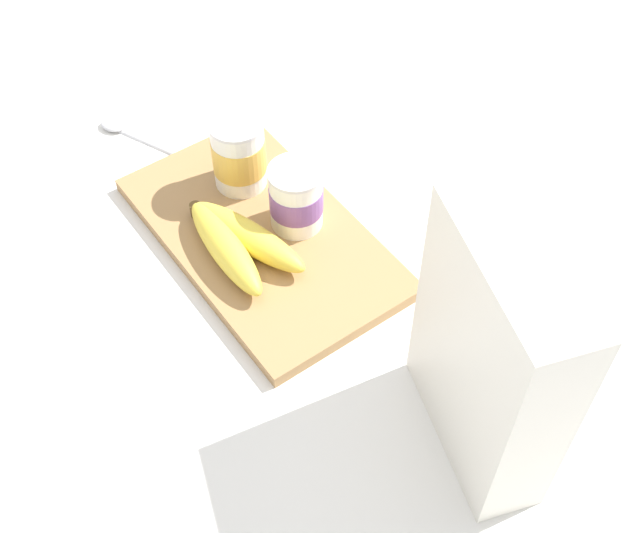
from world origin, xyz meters
The scene contains 7 objects.
ground_plane centered at (0.00, 0.00, 0.00)m, with size 2.40×2.40×0.00m, color silver.
cutting_board centered at (0.00, 0.00, 0.01)m, with size 0.36×0.21×0.02m, color #A37A4C.
cereal_box centered at (0.33, 0.03, 0.14)m, with size 0.18×0.07×0.27m, color white.
yogurt_cup_front centered at (-0.08, 0.02, 0.06)m, with size 0.07×0.07×0.10m.
yogurt_cup_back centered at (0.01, 0.04, 0.06)m, with size 0.06×0.06×0.08m.
banana_bunch centered at (0.01, -0.04, 0.04)m, with size 0.17×0.10×0.04m.
spoon centered at (-0.26, -0.04, 0.01)m, with size 0.13×0.07×0.01m.
Camera 1 is at (0.57, -0.33, 0.76)m, focal length 46.70 mm.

